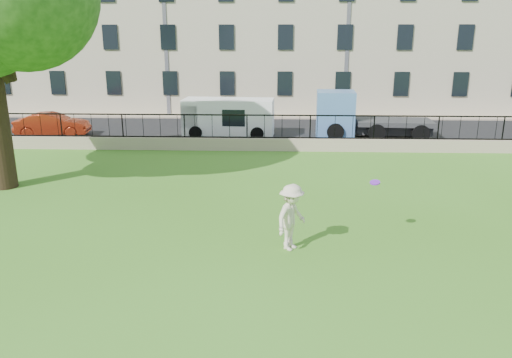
{
  "coord_description": "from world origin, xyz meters",
  "views": [
    {
      "loc": [
        1.37,
        -11.44,
        5.35
      ],
      "look_at": [
        0.77,
        3.5,
        1.02
      ],
      "focal_mm": 35.0,
      "sensor_mm": 36.0,
      "label": 1
    }
  ],
  "objects_px": {
    "frisbee": "(375,182)",
    "white_van": "(229,118)",
    "blue_truck": "(372,115)",
    "red_sedan": "(53,125)",
    "man": "(292,217)"
  },
  "relations": [
    {
      "from": "man",
      "to": "blue_truck",
      "type": "height_order",
      "value": "blue_truck"
    },
    {
      "from": "red_sedan",
      "to": "blue_truck",
      "type": "distance_m",
      "value": 17.33
    },
    {
      "from": "blue_truck",
      "to": "red_sedan",
      "type": "bearing_deg",
      "value": -175.21
    },
    {
      "from": "red_sedan",
      "to": "blue_truck",
      "type": "xyz_separation_m",
      "value": [
        17.32,
        0.36,
        0.6
      ]
    },
    {
      "from": "frisbee",
      "to": "red_sedan",
      "type": "relative_size",
      "value": 0.07
    },
    {
      "from": "man",
      "to": "white_van",
      "type": "relative_size",
      "value": 0.36
    },
    {
      "from": "man",
      "to": "frisbee",
      "type": "xyz_separation_m",
      "value": [
        2.2,
        0.74,
        0.74
      ]
    },
    {
      "from": "frisbee",
      "to": "white_van",
      "type": "relative_size",
      "value": 0.06
    },
    {
      "from": "red_sedan",
      "to": "frisbee",
      "type": "bearing_deg",
      "value": -139.63
    },
    {
      "from": "red_sedan",
      "to": "blue_truck",
      "type": "relative_size",
      "value": 0.66
    },
    {
      "from": "man",
      "to": "white_van",
      "type": "height_order",
      "value": "white_van"
    },
    {
      "from": "frisbee",
      "to": "red_sedan",
      "type": "bearing_deg",
      "value": 137.08
    },
    {
      "from": "man",
      "to": "frisbee",
      "type": "relative_size",
      "value": 6.46
    },
    {
      "from": "man",
      "to": "red_sedan",
      "type": "xyz_separation_m",
      "value": [
        -12.62,
        14.51,
        -0.24
      ]
    },
    {
      "from": "white_van",
      "to": "blue_truck",
      "type": "bearing_deg",
      "value": 3.33
    }
  ]
}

